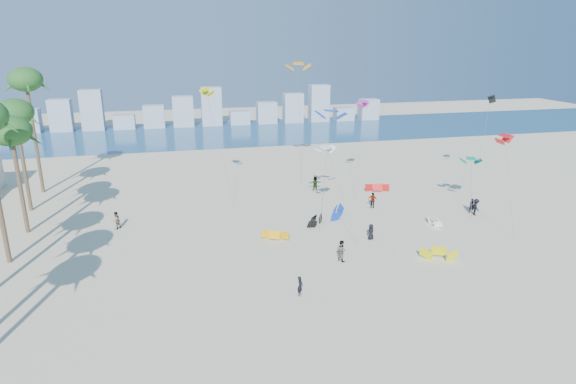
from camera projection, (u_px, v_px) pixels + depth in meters
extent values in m
plane|color=beige|center=(300.00, 333.00, 31.39)|extent=(220.00, 220.00, 0.00)
plane|color=navy|center=(210.00, 134.00, 98.16)|extent=(220.00, 220.00, 0.00)
imported|color=black|center=(300.00, 286.00, 35.82)|extent=(0.62, 0.67, 1.55)
imported|color=gray|center=(341.00, 251.00, 41.40)|extent=(1.07, 1.15, 1.89)
imported|color=black|center=(371.00, 232.00, 45.91)|extent=(0.89, 0.76, 1.54)
imported|color=gray|center=(373.00, 200.00, 54.60)|extent=(1.10, 0.99, 1.79)
imported|color=black|center=(476.00, 207.00, 52.24)|extent=(0.85, 1.28, 1.84)
imported|color=gray|center=(315.00, 183.00, 60.94)|extent=(1.71, 0.73, 1.79)
imported|color=black|center=(472.00, 206.00, 52.92)|extent=(0.63, 0.43, 1.66)
imported|color=gray|center=(116.00, 220.00, 48.44)|extent=(1.10, 1.11, 1.81)
cylinder|color=#595959|center=(341.00, 195.00, 46.04)|extent=(1.52, 5.31, 8.23)
cylinder|color=#595959|center=(325.00, 172.00, 47.43)|extent=(1.93, 3.05, 11.59)
cylinder|color=#595959|center=(510.00, 189.00, 45.51)|extent=(0.48, 3.89, 9.52)
cylinder|color=#595959|center=(221.00, 149.00, 54.14)|extent=(2.50, 2.06, 13.07)
cylinder|color=#595959|center=(360.00, 152.00, 56.62)|extent=(1.90, 3.85, 11.33)
cylinder|color=#595959|center=(471.00, 187.00, 52.75)|extent=(1.57, 3.58, 5.63)
cylinder|color=#595959|center=(300.00, 125.00, 62.13)|extent=(0.09, 2.15, 15.40)
cylinder|color=#595959|center=(482.00, 146.00, 59.32)|extent=(2.79, 2.69, 11.59)
cylinder|color=brown|center=(20.00, 183.00, 46.33)|extent=(0.40, 0.40, 10.13)
ellipsoid|color=#205C22|center=(11.00, 131.00, 44.81)|extent=(3.80, 3.80, 2.85)
cylinder|color=brown|center=(23.00, 163.00, 52.40)|extent=(0.40, 0.40, 10.95)
ellipsoid|color=#205C22|center=(15.00, 112.00, 50.75)|extent=(3.80, 3.80, 2.85)
cylinder|color=brown|center=(35.00, 138.00, 58.40)|extent=(0.40, 0.40, 13.81)
ellipsoid|color=#205C22|center=(26.00, 79.00, 56.32)|extent=(3.80, 3.80, 2.85)
cube|color=#9EADBF|center=(29.00, 121.00, 98.76)|extent=(4.40, 3.00, 4.80)
cube|color=#9EADBF|center=(61.00, 115.00, 99.86)|extent=(4.40, 3.00, 6.60)
cube|color=#9EADBF|center=(92.00, 110.00, 100.97)|extent=(4.40, 3.00, 8.40)
cube|color=#9EADBF|center=(124.00, 122.00, 103.16)|extent=(4.40, 3.00, 3.00)
cube|color=#9EADBF|center=(154.00, 117.00, 104.26)|extent=(4.40, 3.00, 4.80)
cube|color=#9EADBF|center=(183.00, 111.00, 105.37)|extent=(4.40, 3.00, 6.60)
cube|color=#9EADBF|center=(211.00, 106.00, 106.48)|extent=(4.40, 3.00, 8.40)
cube|color=#9EADBF|center=(240.00, 118.00, 108.67)|extent=(4.40, 3.00, 3.00)
cube|color=#9EADBF|center=(267.00, 113.00, 109.77)|extent=(4.40, 3.00, 4.80)
cube|color=#9EADBF|center=(293.00, 108.00, 110.88)|extent=(4.40, 3.00, 6.60)
cube|color=#9EADBF|center=(319.00, 103.00, 111.99)|extent=(4.40, 3.00, 8.40)
cube|color=#9EADBF|center=(344.00, 114.00, 114.18)|extent=(4.40, 3.00, 3.00)
cube|color=#9EADBF|center=(368.00, 109.00, 115.28)|extent=(4.40, 3.00, 4.80)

